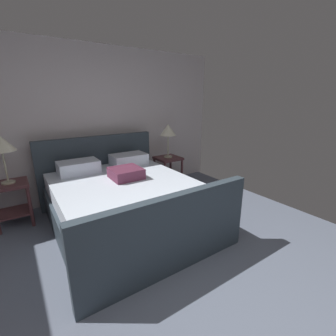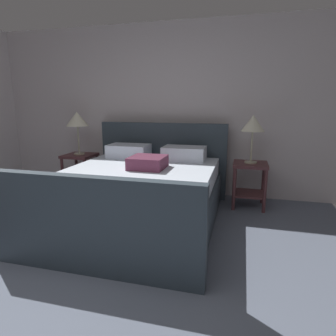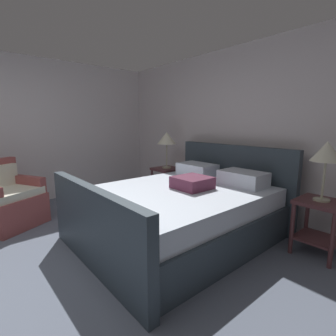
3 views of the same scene
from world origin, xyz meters
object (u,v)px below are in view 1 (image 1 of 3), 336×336
at_px(nightstand_right, 168,167).
at_px(table_lamp_left, 0,144).
at_px(nightstand_left, 12,197).
at_px(table_lamp_right, 168,131).
at_px(bed, 125,201).

distance_m(nightstand_right, table_lamp_left, 2.62).
relative_size(nightstand_right, table_lamp_left, 0.94).
height_order(nightstand_right, nightstand_left, same).
distance_m(table_lamp_right, table_lamp_left, 2.52).
xyz_separation_m(table_lamp_right, nightstand_left, (-2.52, 0.01, -0.70)).
bearing_deg(table_lamp_left, nightstand_right, -0.20).
bearing_deg(table_lamp_right, nightstand_left, 179.80).
xyz_separation_m(nightstand_left, table_lamp_left, (-0.00, 0.00, 0.72)).
height_order(nightstand_right, table_lamp_right, table_lamp_right).
bearing_deg(nightstand_left, table_lamp_left, 180.00).
distance_m(nightstand_right, nightstand_left, 2.52).
bearing_deg(table_lamp_right, bed, -146.64).
bearing_deg(nightstand_right, table_lamp_right, 0.00).
relative_size(bed, nightstand_left, 3.76).
xyz_separation_m(nightstand_right, table_lamp_left, (-2.52, 0.01, 0.72)).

